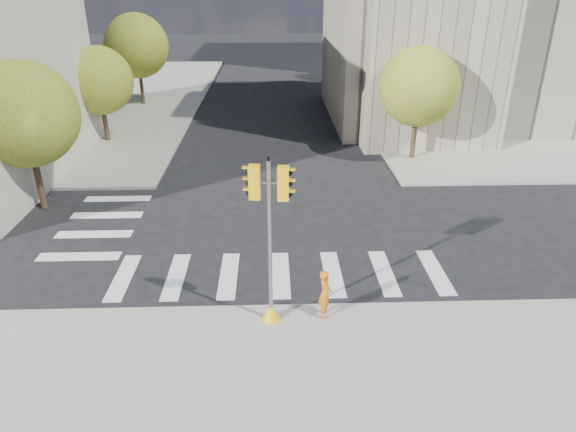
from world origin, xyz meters
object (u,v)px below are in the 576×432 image
at_px(photographer, 325,294).
at_px(traffic_signal, 270,255).
at_px(lamp_near, 410,65).
at_px(lamp_far, 369,39).

bearing_deg(photographer, traffic_signal, 93.81).
xyz_separation_m(lamp_near, lamp_far, (0.00, 14.00, 0.00)).
bearing_deg(lamp_far, lamp_near, -90.00).
height_order(lamp_far, traffic_signal, lamp_far).
bearing_deg(lamp_near, photographer, -110.23).
distance_m(lamp_near, lamp_far, 14.00).
xyz_separation_m(traffic_signal, photographer, (1.59, 0.11, -1.39)).
relative_size(lamp_near, lamp_far, 1.00).
bearing_deg(traffic_signal, lamp_far, 83.97).
distance_m(lamp_near, photographer, 20.16).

